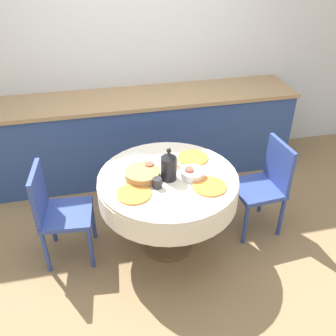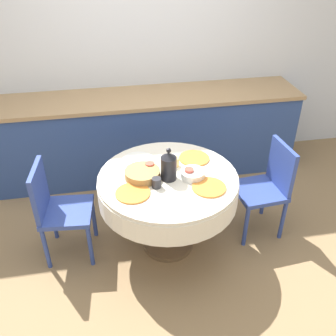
% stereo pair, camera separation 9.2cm
% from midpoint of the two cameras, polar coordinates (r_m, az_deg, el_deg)
% --- Properties ---
extents(ground_plane, '(12.00, 12.00, 0.00)m').
position_cam_midpoint_polar(ground_plane, '(3.40, -0.79, -11.53)').
color(ground_plane, '#8E704C').
extents(wall_back, '(7.00, 0.05, 2.60)m').
position_cam_midpoint_polar(wall_back, '(4.12, -5.68, 17.62)').
color(wall_back, silver).
rests_on(wall_back, ground_plane).
extents(kitchen_counter, '(3.24, 0.64, 0.91)m').
position_cam_midpoint_polar(kitchen_counter, '(4.12, -4.41, 5.04)').
color(kitchen_counter, '#2D4784').
rests_on(kitchen_counter, ground_plane).
extents(dining_table, '(1.12, 1.12, 0.73)m').
position_cam_midpoint_polar(dining_table, '(3.01, -0.88, -3.35)').
color(dining_table, brown).
rests_on(dining_table, ground_plane).
extents(chair_left, '(0.43, 0.43, 0.87)m').
position_cam_midpoint_polar(chair_left, '(3.39, 13.84, -2.14)').
color(chair_left, '#2D428E').
rests_on(chair_left, ground_plane).
extents(chair_right, '(0.44, 0.44, 0.87)m').
position_cam_midpoint_polar(chair_right, '(3.14, -17.46, -6.08)').
color(chair_right, '#2D428E').
rests_on(chair_right, ground_plane).
extents(plate_near_left, '(0.26, 0.26, 0.01)m').
position_cam_midpoint_polar(plate_near_left, '(2.76, -6.18, -3.96)').
color(plate_near_left, orange).
rests_on(plate_near_left, dining_table).
extents(cup_near_left, '(0.07, 0.07, 0.08)m').
position_cam_midpoint_polar(cup_near_left, '(2.80, -2.61, -2.30)').
color(cup_near_left, '#28282D').
rests_on(cup_near_left, dining_table).
extents(plate_near_right, '(0.26, 0.26, 0.01)m').
position_cam_midpoint_polar(plate_near_right, '(2.83, 5.42, -2.81)').
color(plate_near_right, orange).
rests_on(plate_near_right, dining_table).
extents(cup_near_right, '(0.07, 0.07, 0.08)m').
position_cam_midpoint_polar(cup_near_right, '(2.91, 2.31, -0.73)').
color(cup_near_right, '#CC4C3D').
rests_on(cup_near_right, dining_table).
extents(plate_far_left, '(0.26, 0.26, 0.01)m').
position_cam_midpoint_polar(plate_far_left, '(3.13, -5.60, 1.12)').
color(plate_far_left, white).
rests_on(plate_far_left, dining_table).
extents(cup_far_left, '(0.07, 0.07, 0.08)m').
position_cam_midpoint_polar(cup_far_left, '(2.98, -3.75, 0.05)').
color(cup_far_left, '#CC4C3D').
rests_on(cup_far_left, dining_table).
extents(plate_far_right, '(0.26, 0.26, 0.01)m').
position_cam_midpoint_polar(plate_far_right, '(3.16, 2.98, 1.57)').
color(plate_far_right, orange).
rests_on(plate_far_right, dining_table).
extents(cup_far_right, '(0.07, 0.07, 0.08)m').
position_cam_midpoint_polar(cup_far_right, '(3.04, 0.06, 0.95)').
color(cup_far_right, '#DBB766').
rests_on(cup_far_right, dining_table).
extents(coffee_carafe, '(0.12, 0.12, 0.27)m').
position_cam_midpoint_polar(coffee_carafe, '(2.85, -0.80, 0.30)').
color(coffee_carafe, black).
rests_on(coffee_carafe, dining_table).
extents(bread_basket, '(0.28, 0.28, 0.07)m').
position_cam_midpoint_polar(bread_basket, '(2.91, -4.82, -1.01)').
color(bread_basket, '#AD844C').
rests_on(bread_basket, dining_table).
extents(fruit_bowl, '(0.19, 0.19, 0.06)m').
position_cam_midpoint_polar(fruit_bowl, '(2.92, 2.88, -0.87)').
color(fruit_bowl, silver).
rests_on(fruit_bowl, dining_table).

